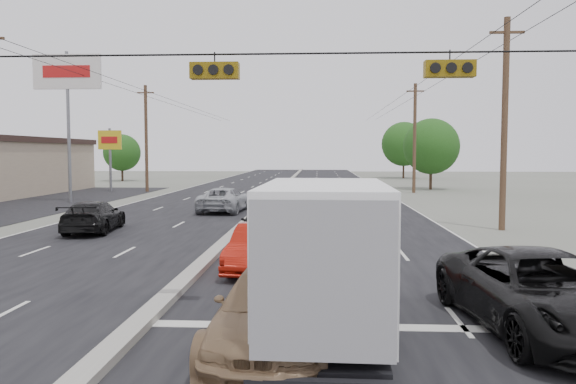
% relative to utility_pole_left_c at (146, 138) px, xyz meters
% --- Properties ---
extents(ground, '(200.00, 200.00, 0.00)m').
position_rel_utility_pole_left_c_xyz_m(ground, '(12.50, -40.00, -5.11)').
color(ground, '#606356').
rests_on(ground, ground).
extents(road_surface, '(20.00, 160.00, 0.02)m').
position_rel_utility_pole_left_c_xyz_m(road_surface, '(12.50, -10.00, -5.11)').
color(road_surface, black).
rests_on(road_surface, ground).
extents(center_median, '(0.50, 160.00, 0.20)m').
position_rel_utility_pole_left_c_xyz_m(center_median, '(12.50, -10.00, -5.01)').
color(center_median, gray).
rests_on(center_median, ground).
extents(parking_lot, '(10.00, 42.00, 0.02)m').
position_rel_utility_pole_left_c_xyz_m(parking_lot, '(-4.50, -15.00, -5.11)').
color(parking_lot, black).
rests_on(parking_lot, ground).
extents(utility_pole_left_c, '(1.60, 0.30, 10.00)m').
position_rel_utility_pole_left_c_xyz_m(utility_pole_left_c, '(0.00, 0.00, 0.00)').
color(utility_pole_left_c, '#422D1E').
rests_on(utility_pole_left_c, ground).
extents(utility_pole_right_b, '(1.60, 0.30, 10.00)m').
position_rel_utility_pole_left_c_xyz_m(utility_pole_right_b, '(25.00, -25.00, 0.00)').
color(utility_pole_right_b, '#422D1E').
rests_on(utility_pole_right_b, ground).
extents(utility_pole_right_c, '(1.60, 0.30, 10.00)m').
position_rel_utility_pole_left_c_xyz_m(utility_pole_right_c, '(25.00, 0.00, 0.00)').
color(utility_pole_right_c, '#422D1E').
rests_on(utility_pole_right_c, ground).
extents(traffic_signals, '(25.00, 0.30, 0.54)m').
position_rel_utility_pole_left_c_xyz_m(traffic_signals, '(13.90, -40.00, 0.39)').
color(traffic_signals, black).
rests_on(traffic_signals, ground).
extents(pole_sign_billboard, '(5.00, 0.25, 11.00)m').
position_rel_utility_pole_left_c_xyz_m(pole_sign_billboard, '(-2.00, -12.00, 3.76)').
color(pole_sign_billboard, slate).
rests_on(pole_sign_billboard, ground).
extents(pole_sign_far, '(2.20, 0.25, 6.00)m').
position_rel_utility_pole_left_c_xyz_m(pole_sign_far, '(-3.50, -0.00, -0.70)').
color(pole_sign_far, slate).
rests_on(pole_sign_far, ground).
extents(tree_left_far, '(4.80, 4.80, 6.12)m').
position_rel_utility_pole_left_c_xyz_m(tree_left_far, '(-9.50, 20.00, -1.39)').
color(tree_left_far, '#382619').
rests_on(tree_left_far, ground).
extents(tree_right_mid, '(5.60, 5.60, 7.14)m').
position_rel_utility_pole_left_c_xyz_m(tree_right_mid, '(27.50, 5.00, -0.77)').
color(tree_right_mid, '#382619').
rests_on(tree_right_mid, ground).
extents(tree_right_far, '(6.40, 6.40, 8.16)m').
position_rel_utility_pole_left_c_xyz_m(tree_right_far, '(28.50, 30.00, -0.15)').
color(tree_right_far, '#382619').
rests_on(tree_right_far, ground).
extents(box_truck, '(2.30, 6.21, 3.13)m').
position_rel_utility_pole_left_c_xyz_m(box_truck, '(16.38, -41.26, -3.50)').
color(box_truck, black).
rests_on(box_truck, ground).
extents(tan_sedan, '(2.54, 5.44, 1.54)m').
position_rel_utility_pole_left_c_xyz_m(tan_sedan, '(15.50, -41.90, -4.34)').
color(tan_sedan, '#886A49').
rests_on(tan_sedan, ground).
extents(red_sedan, '(1.90, 4.44, 1.42)m').
position_rel_utility_pole_left_c_xyz_m(red_sedan, '(14.43, -34.83, -4.40)').
color(red_sedan, '#9D1409').
rests_on(red_sedan, ground).
extents(black_suv, '(3.38, 6.20, 1.65)m').
position_rel_utility_pole_left_c_xyz_m(black_suv, '(20.80, -40.60, -4.28)').
color(black_suv, black).
rests_on(black_suv, ground).
extents(queue_car_a, '(1.87, 4.23, 1.41)m').
position_rel_utility_pole_left_c_xyz_m(queue_car_a, '(13.90, -28.76, -4.40)').
color(queue_car_a, black).
rests_on(queue_car_a, ground).
extents(queue_car_b, '(1.82, 4.40, 1.41)m').
position_rel_utility_pole_left_c_xyz_m(queue_car_b, '(16.93, -31.40, -4.40)').
color(queue_car_b, silver).
rests_on(queue_car_b, ground).
extents(oncoming_near, '(2.54, 5.16, 1.44)m').
position_rel_utility_pole_left_c_xyz_m(oncoming_near, '(5.80, -26.78, -4.39)').
color(oncoming_near, black).
rests_on(oncoming_near, ground).
extents(oncoming_far, '(2.90, 5.60, 1.51)m').
position_rel_utility_pole_left_c_xyz_m(oncoming_far, '(10.38, -17.59, -4.35)').
color(oncoming_far, '#A4A7AC').
rests_on(oncoming_far, ground).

